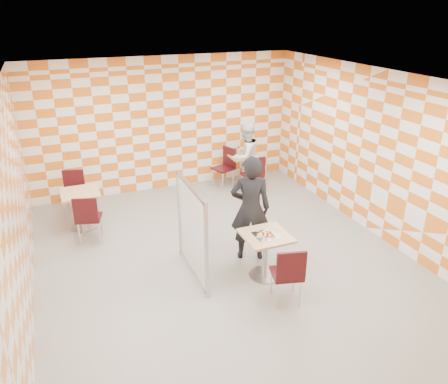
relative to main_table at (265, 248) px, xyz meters
name	(u,v)px	position (x,y,z in m)	size (l,w,h in m)	color
room_shell	(211,166)	(-0.43, 1.26, 0.99)	(7.00, 7.00, 7.00)	#969691
main_table	(265,248)	(0.00, 0.00, 0.00)	(0.70, 0.70, 0.75)	tan
second_table	(244,164)	(1.29, 3.63, 0.00)	(0.70, 0.70, 0.75)	tan
empty_table	(81,203)	(-2.49, 2.81, 0.00)	(0.70, 0.70, 0.75)	tan
chair_main_front	(289,272)	(-0.02, -0.75, 0.04)	(0.52, 0.52, 0.92)	#350A0E
chair_second_front	(254,173)	(1.24, 2.98, 0.04)	(0.42, 0.43, 0.92)	#350A0E
chair_second_side	(226,164)	(0.88, 3.74, 0.04)	(0.55, 0.54, 0.92)	#350A0E
chair_empty_near	(88,216)	(-2.44, 2.15, 0.04)	(0.52, 0.53, 0.92)	#350A0E
chair_empty_far	(74,189)	(-2.57, 3.49, 0.04)	(0.52, 0.53, 0.92)	#350A0E
partition	(192,231)	(-1.03, 0.48, 0.28)	(0.08, 1.38, 1.55)	white
man_dark	(250,209)	(0.03, 0.63, 0.40)	(0.66, 0.43, 1.82)	black
man_white	(245,157)	(1.21, 3.39, 0.28)	(0.77, 0.60, 1.58)	white
pizza_on_foil	(267,234)	(0.00, -0.02, 0.26)	(0.40, 0.40, 0.04)	silver
sport_bottle	(238,151)	(1.17, 3.69, 0.33)	(0.06, 0.06, 0.20)	white
soda_bottle	(250,149)	(1.46, 3.66, 0.34)	(0.07, 0.07, 0.23)	black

